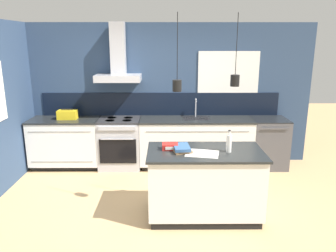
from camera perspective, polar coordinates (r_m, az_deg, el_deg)
ground_plane at (r=4.67m, az=-1.54°, el=-14.63°), size 16.00×16.00×0.00m
wall_back at (r=6.14m, az=-1.64°, el=5.96°), size 5.60×2.25×2.60m
counter_run_left at (r=6.32m, az=-17.31°, el=-2.80°), size 1.25×0.64×0.91m
counter_run_sink at (r=6.07m, az=4.86°, el=-2.87°), size 2.05×0.64×1.25m
oven_range at (r=6.10m, az=-8.33°, el=-2.95°), size 0.75×0.66×0.91m
dishwasher at (r=6.33m, az=17.02°, el=-2.79°), size 0.63×0.65×0.91m
kitchen_island at (r=4.40m, az=6.36°, el=-9.89°), size 1.49×0.81×0.91m
bottle_on_island at (r=4.20m, az=10.57°, el=-2.94°), size 0.07×0.07×0.29m
book_stack at (r=4.20m, az=2.39°, el=-3.91°), size 0.27×0.33×0.07m
red_supply_box at (r=4.26m, az=0.37°, el=-3.59°), size 0.20×0.16×0.08m
paper_pile at (r=4.13m, az=5.99°, el=-4.79°), size 0.46×0.38×0.01m
yellow_toolbox at (r=6.16m, az=-17.13°, el=1.90°), size 0.34×0.18×0.19m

